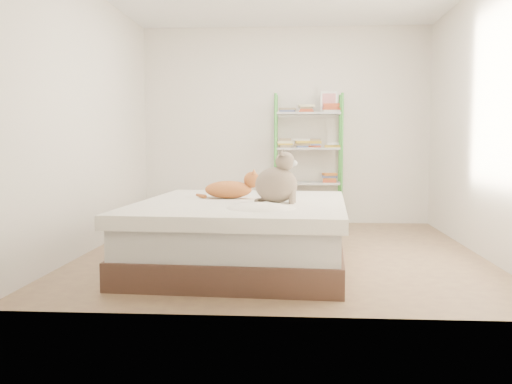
# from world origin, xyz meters

# --- Properties ---
(room) EXTENTS (3.81, 4.21, 2.61)m
(room) POSITION_xyz_m (0.00, 0.00, 1.30)
(room) COLOR #A0855B
(room) RESTS_ON ground
(bed) EXTENTS (1.90, 2.32, 0.56)m
(bed) POSITION_xyz_m (-0.33, -0.61, 0.28)
(bed) COLOR #4B3428
(bed) RESTS_ON ground
(orange_cat) EXTENTS (0.53, 0.31, 0.21)m
(orange_cat) POSITION_xyz_m (-0.48, -0.37, 0.67)
(orange_cat) COLOR #C07832
(orange_cat) RESTS_ON bed
(grey_cat) EXTENTS (0.43, 0.38, 0.44)m
(grey_cat) POSITION_xyz_m (-0.03, -0.73, 0.79)
(grey_cat) COLOR gray
(grey_cat) RESTS_ON bed
(shelf_unit) EXTENTS (0.88, 0.36, 1.74)m
(shelf_unit) POSITION_xyz_m (0.31, 1.88, 0.87)
(shelf_unit) COLOR green
(shelf_unit) RESTS_ON ground
(cardboard_box) EXTENTS (0.53, 0.51, 0.42)m
(cardboard_box) POSITION_xyz_m (-0.23, 0.72, 0.19)
(cardboard_box) COLOR #9E8459
(cardboard_box) RESTS_ON ground
(white_bin) EXTENTS (0.36, 0.32, 0.39)m
(white_bin) POSITION_xyz_m (-1.43, 1.80, 0.20)
(white_bin) COLOR white
(white_bin) RESTS_ON ground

